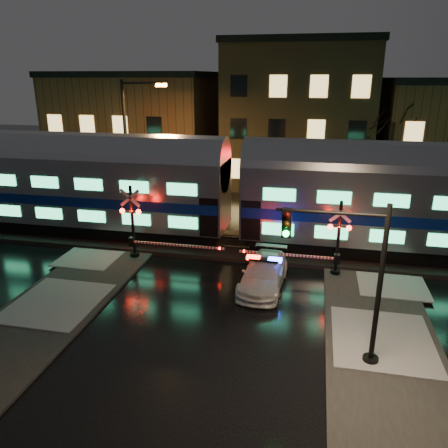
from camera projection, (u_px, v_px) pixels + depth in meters
The scene contains 12 objects.
ground at pixel (223, 288), 19.79m from camera, with size 120.00×120.00×0.00m, color black.
ballast at pixel (242, 246), 24.39m from camera, with size 90.00×4.20×0.24m, color black.
sidewalk_left at pixel (9, 345), 15.49m from camera, with size 4.00×20.00×0.12m, color #2D2D2D.
sidewalk_right at pixel (395, 398), 12.94m from camera, with size 4.00×20.00×0.12m, color #2D2D2D.
building_left at pixel (138, 128), 41.28m from camera, with size 14.00×10.00×9.00m, color #51321F.
building_mid at pixel (299, 116), 38.40m from camera, with size 12.00×11.00×11.50m, color brown.
train at pixel (235, 189), 23.42m from camera, with size 51.00×3.12×5.92m.
police_car at pixel (264, 274), 19.70m from camera, with size 2.06×4.58×1.46m.
crossing_signal_right at pixel (330, 246), 20.52m from camera, with size 5.26×0.63×3.72m.
crossing_signal_left at pixel (139, 230), 22.37m from camera, with size 5.52×0.64×3.91m.
traffic_light at pixel (351, 282), 13.74m from camera, with size 3.60×0.67×5.56m.
streetlight at pixel (130, 141), 28.05m from camera, with size 2.99×0.31×8.93m.
Camera 1 is at (3.73, -17.42, 9.11)m, focal length 35.00 mm.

